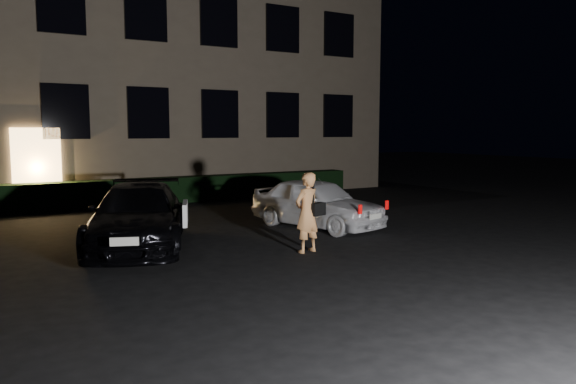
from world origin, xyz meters
TOP-DOWN VIEW (x-y plane):
  - ground at (0.00, 0.00)m, footprint 80.00×80.00m
  - building at (-0.00, 14.99)m, footprint 20.00×8.11m
  - hedge at (0.00, 10.50)m, footprint 15.00×0.70m
  - sedan at (-2.45, 3.88)m, footprint 3.36×4.83m
  - hatch at (2.05, 3.92)m, footprint 2.35×3.89m
  - man at (0.27, 1.62)m, footprint 0.72×0.50m

SIDE VIEW (x-z plane):
  - ground at x=0.00m, z-range 0.00..0.00m
  - hedge at x=0.00m, z-range 0.00..0.85m
  - hatch at x=2.05m, z-range 0.00..1.24m
  - sedan at x=-2.45m, z-range 0.00..1.30m
  - man at x=0.27m, z-range 0.00..1.60m
  - building at x=0.00m, z-range 0.00..12.00m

